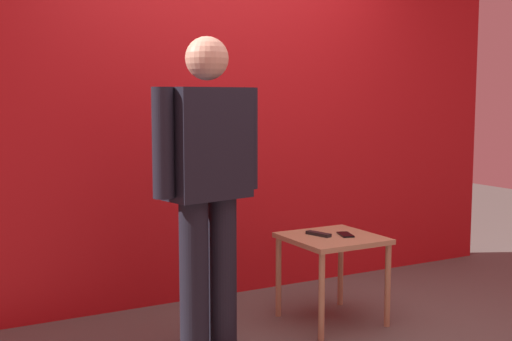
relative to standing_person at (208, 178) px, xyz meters
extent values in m
cube|color=red|center=(0.60, 0.93, 0.65)|extent=(4.60, 0.12, 3.21)
cylinder|color=black|center=(-0.09, -0.02, -0.53)|extent=(0.18, 0.18, 0.84)
cylinder|color=black|center=(0.09, 0.02, -0.53)|extent=(0.18, 0.18, 0.84)
cube|color=black|center=(0.00, 0.00, 0.18)|extent=(0.49, 0.31, 0.59)
cube|color=red|center=(-0.02, 0.12, 0.21)|extent=(0.13, 0.04, 0.50)
cube|color=#B2333D|center=(-0.02, 0.12, 0.20)|extent=(0.05, 0.02, 0.45)
cylinder|color=black|center=(-0.27, -0.06, 0.20)|extent=(0.13, 0.13, 0.56)
cylinder|color=black|center=(0.27, 0.05, 0.20)|extent=(0.13, 0.13, 0.56)
sphere|color=tan|center=(0.00, 0.00, 0.63)|extent=(0.23, 0.23, 0.23)
cube|color=tan|center=(0.85, 0.05, -0.43)|extent=(0.54, 0.54, 0.03)
cylinder|color=tan|center=(0.62, -0.19, -0.70)|extent=(0.04, 0.04, 0.51)
cylinder|color=tan|center=(1.09, -0.19, -0.70)|extent=(0.04, 0.04, 0.51)
cylinder|color=tan|center=(0.62, 0.29, -0.70)|extent=(0.04, 0.04, 0.51)
cylinder|color=tan|center=(1.09, 0.29, -0.70)|extent=(0.04, 0.04, 0.51)
cube|color=black|center=(0.93, 0.03, -0.41)|extent=(0.11, 0.16, 0.01)
cube|color=black|center=(0.79, 0.10, -0.40)|extent=(0.09, 0.18, 0.02)
camera|label=1|loc=(-1.48, -3.24, 0.44)|focal=47.05mm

